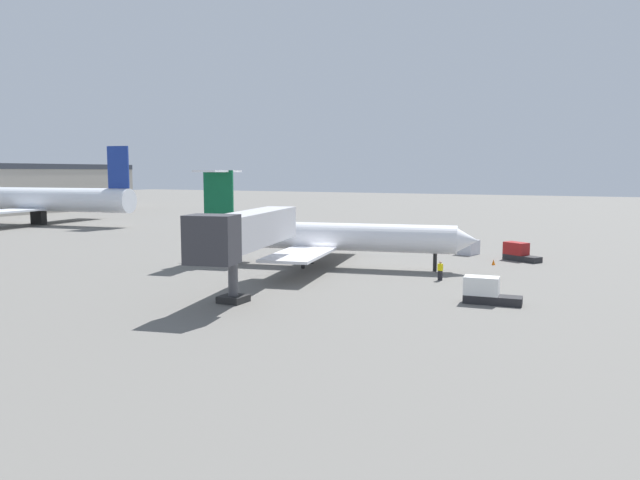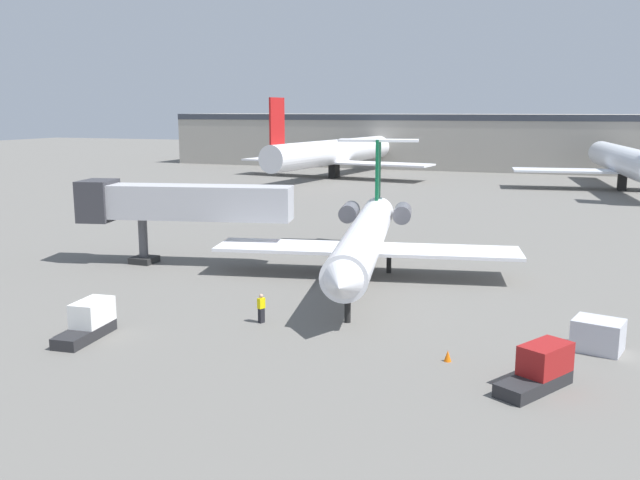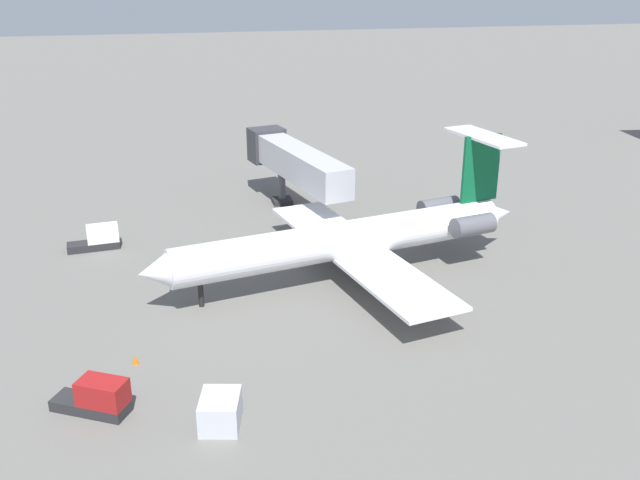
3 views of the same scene
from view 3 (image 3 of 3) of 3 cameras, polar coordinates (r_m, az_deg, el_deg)
The scene contains 8 objects.
ground_plane at distance 51.46m, azimuth 1.26°, elevation -2.73°, with size 400.00×400.00×0.10m, color #66635E.
regional_jet at distance 49.66m, azimuth 2.86°, elevation 0.24°, with size 22.40×28.92×9.45m.
jet_bridge at distance 62.88m, azimuth -2.30°, elevation 6.52°, with size 16.79×6.49×6.52m.
ground_crew_marshaller at distance 50.95m, azimuth -12.05°, elevation -2.37°, with size 0.40×0.47×1.69m.
baggage_tug_lead at distance 58.20m, azimuth -17.62°, elevation 0.12°, with size 1.77×4.11×1.90m.
baggage_tug_trailing at distance 37.64m, azimuth -17.72°, elevation -12.19°, with size 3.20×4.17×1.90m.
cargo_container_uld at distance 35.42m, azimuth -8.14°, elevation -13.67°, with size 2.70×2.40×1.60m.
traffic_cone_near at distance 41.44m, azimuth -14.83°, elevation -9.42°, with size 0.36×0.36×0.55m.
Camera 3 is at (45.38, -11.91, 21.10)m, focal length 39.19 mm.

